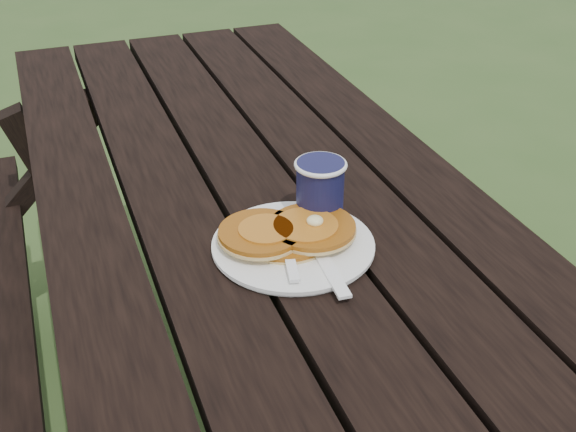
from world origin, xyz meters
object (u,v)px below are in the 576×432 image
object	(u,v)px
picnic_table	(256,340)
plate	(293,246)
pancake_stack	(288,232)
coffee_cup	(320,188)

from	to	relation	value
picnic_table	plate	size ratio (longest dim) A/B	7.31
picnic_table	plate	bearing A→B (deg)	-91.71
pancake_stack	picnic_table	bearing A→B (deg)	87.17
plate	coffee_cup	world-z (taller)	coffee_cup
coffee_cup	pancake_stack	bearing A→B (deg)	-143.51
picnic_table	coffee_cup	xyz separation A→B (m)	(0.06, -0.17, 0.44)
pancake_stack	coffee_cup	bearing A→B (deg)	36.49
picnic_table	plate	xyz separation A→B (m)	(-0.01, -0.23, 0.39)
plate	coffee_cup	xyz separation A→B (m)	(0.07, 0.07, 0.05)
picnic_table	plate	distance (m)	0.45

